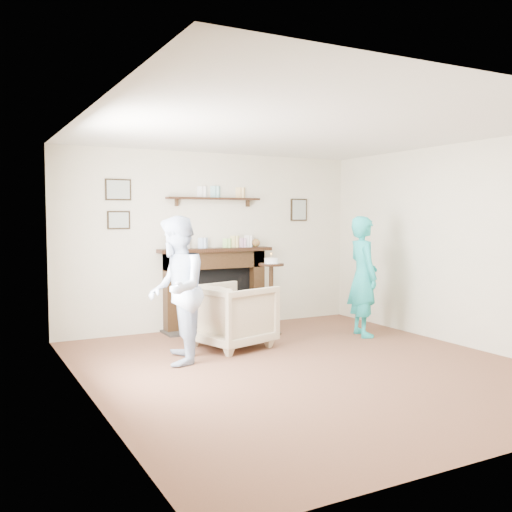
{
  "coord_description": "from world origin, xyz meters",
  "views": [
    {
      "loc": [
        -3.26,
        -5.02,
        1.6
      ],
      "look_at": [
        -0.13,
        0.9,
        1.13
      ],
      "focal_mm": 40.0,
      "sensor_mm": 36.0,
      "label": 1
    }
  ],
  "objects_px": {
    "man": "(177,363)",
    "pedestal_table": "(271,284)",
    "armchair": "(232,347)",
    "woman": "(362,335)"
  },
  "relations": [
    {
      "from": "man",
      "to": "pedestal_table",
      "type": "relative_size",
      "value": 1.46
    },
    {
      "from": "armchair",
      "to": "woman",
      "type": "height_order",
      "value": "woman"
    },
    {
      "from": "armchair",
      "to": "woman",
      "type": "relative_size",
      "value": 0.54
    },
    {
      "from": "armchair",
      "to": "pedestal_table",
      "type": "relative_size",
      "value": 0.78
    },
    {
      "from": "man",
      "to": "woman",
      "type": "relative_size",
      "value": 1.0
    },
    {
      "from": "woman",
      "to": "pedestal_table",
      "type": "distance_m",
      "value": 1.4
    },
    {
      "from": "armchair",
      "to": "woman",
      "type": "bearing_deg",
      "value": -112.32
    },
    {
      "from": "man",
      "to": "pedestal_table",
      "type": "height_order",
      "value": "pedestal_table"
    },
    {
      "from": "man",
      "to": "woman",
      "type": "xyz_separation_m",
      "value": [
        2.71,
        0.21,
        0.0
      ]
    },
    {
      "from": "man",
      "to": "woman",
      "type": "distance_m",
      "value": 2.71
    }
  ]
}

